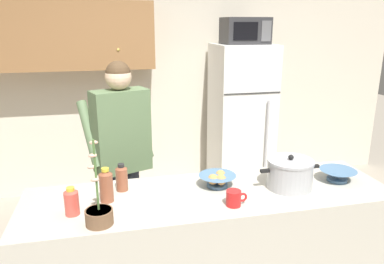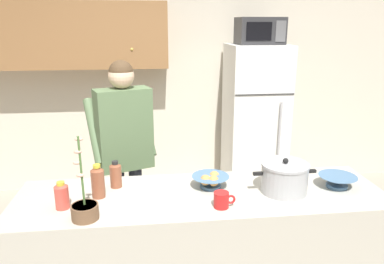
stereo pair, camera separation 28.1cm
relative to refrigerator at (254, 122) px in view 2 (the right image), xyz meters
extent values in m
cube|color=beige|center=(-0.88, 0.45, 0.43)|extent=(6.00, 0.12, 2.60)
cube|color=olive|center=(-2.08, 0.22, 0.97)|extent=(2.21, 0.34, 0.70)
sphere|color=gold|center=(-1.36, 0.05, 0.83)|extent=(0.03, 0.03, 0.03)
cube|color=#BCB7A8|center=(-0.88, -1.85, -0.41)|extent=(2.36, 0.68, 0.92)
cube|color=white|center=(0.00, 0.00, 0.00)|extent=(0.64, 0.64, 1.75)
cube|color=#333333|center=(0.00, -0.32, 0.38)|extent=(0.63, 0.01, 0.01)
cylinder|color=#B2B2B7|center=(0.18, -0.35, -0.09)|extent=(0.02, 0.02, 0.79)
cube|color=#2D2D30|center=(0.00, -0.02, 1.01)|extent=(0.48, 0.36, 0.28)
cube|color=black|center=(-0.06, -0.20, 1.01)|extent=(0.26, 0.01, 0.18)
cube|color=#59595B|center=(0.17, -0.20, 1.01)|extent=(0.11, 0.01, 0.21)
cylinder|color=#33384C|center=(-1.33, -1.07, -0.46)|extent=(0.11, 0.11, 0.83)
cylinder|color=#33384C|center=(-1.47, -1.12, -0.46)|extent=(0.11, 0.11, 0.83)
cube|color=#59724C|center=(-1.40, -1.10, 0.28)|extent=(0.47, 0.33, 0.65)
sphere|color=beige|center=(-1.40, -1.10, 0.70)|extent=(0.20, 0.20, 0.20)
sphere|color=#4C3823|center=(-1.40, -1.10, 0.73)|extent=(0.19, 0.19, 0.19)
cylinder|color=#59724C|center=(-1.24, -0.91, 0.26)|extent=(0.21, 0.39, 0.50)
cylinder|color=#59724C|center=(-1.64, -1.06, 0.26)|extent=(0.21, 0.39, 0.50)
cylinder|color=#ADAFB5|center=(-0.35, -1.88, 0.14)|extent=(0.29, 0.29, 0.18)
cylinder|color=#ADAFB5|center=(-0.35, -1.88, 0.23)|extent=(0.30, 0.30, 0.02)
sphere|color=black|center=(-0.35, -1.88, 0.26)|extent=(0.04, 0.04, 0.04)
cube|color=black|center=(-0.53, -1.88, 0.18)|extent=(0.06, 0.02, 0.02)
cube|color=black|center=(-0.17, -1.88, 0.18)|extent=(0.06, 0.02, 0.02)
cylinder|color=red|center=(-0.79, -2.04, 0.09)|extent=(0.09, 0.09, 0.10)
torus|color=red|center=(-0.73, -2.04, 0.09)|extent=(0.06, 0.01, 0.06)
cylinder|color=#4C7299|center=(-0.81, -1.76, 0.06)|extent=(0.14, 0.14, 0.02)
cone|color=#4C7299|center=(-0.81, -1.76, 0.10)|extent=(0.25, 0.25, 0.06)
sphere|color=tan|center=(-0.85, -1.79, 0.11)|extent=(0.07, 0.07, 0.07)
sphere|color=tan|center=(-0.78, -1.73, 0.11)|extent=(0.07, 0.07, 0.07)
sphere|color=tan|center=(-0.80, -1.80, 0.11)|extent=(0.07, 0.07, 0.07)
cylinder|color=#4C7299|center=(0.03, -1.86, 0.06)|extent=(0.14, 0.14, 0.02)
cone|color=#4C7299|center=(0.03, -1.86, 0.10)|extent=(0.25, 0.25, 0.06)
cylinder|color=#D84C3F|center=(-1.72, -1.94, 0.11)|extent=(0.08, 0.08, 0.14)
cone|color=#D84C3F|center=(-1.72, -1.94, 0.19)|extent=(0.08, 0.08, 0.02)
cylinder|color=gold|center=(-1.72, -1.94, 0.20)|extent=(0.04, 0.04, 0.02)
cylinder|color=brown|center=(-1.43, -1.68, 0.12)|extent=(0.08, 0.08, 0.15)
cone|color=brown|center=(-1.43, -1.68, 0.21)|extent=(0.08, 0.08, 0.02)
cylinder|color=#262626|center=(-1.43, -1.68, 0.22)|extent=(0.04, 0.04, 0.02)
cylinder|color=brown|center=(-1.53, -1.82, 0.13)|extent=(0.08, 0.08, 0.18)
cone|color=brown|center=(-1.53, -1.82, 0.24)|extent=(0.08, 0.08, 0.03)
cylinder|color=gold|center=(-1.53, -1.82, 0.25)|extent=(0.05, 0.05, 0.02)
cylinder|color=brown|center=(-1.57, -2.09, 0.09)|extent=(0.15, 0.15, 0.09)
cylinder|color=#38281E|center=(-1.57, -2.09, 0.13)|extent=(0.14, 0.14, 0.01)
cylinder|color=#4C7238|center=(-1.57, -2.09, 0.33)|extent=(0.01, 0.02, 0.40)
ellipsoid|color=#D8A58C|center=(-1.57, -2.09, 0.31)|extent=(0.04, 0.03, 0.02)
ellipsoid|color=#D8A58C|center=(-1.59, -2.07, 0.38)|extent=(0.04, 0.03, 0.02)
ellipsoid|color=#D8A58C|center=(-1.58, -2.09, 0.44)|extent=(0.04, 0.03, 0.02)
ellipsoid|color=#D8A58C|center=(-1.57, -2.08, 0.51)|extent=(0.04, 0.03, 0.02)
camera|label=1|loc=(-1.47, -3.93, 1.09)|focal=34.55mm
camera|label=2|loc=(-1.19, -3.98, 1.09)|focal=34.55mm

